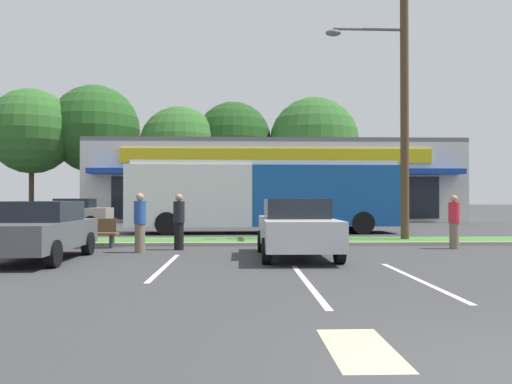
{
  "coord_description": "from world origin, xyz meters",
  "views": [
    {
      "loc": [
        -2.64,
        -4.33,
        1.6
      ],
      "look_at": [
        -1.92,
        18.1,
        1.86
      ],
      "focal_mm": 36.07,
      "sensor_mm": 36.0,
      "label": 1
    }
  ],
  "objects": [
    {
      "name": "grass_median",
      "position": [
        0.0,
        14.0,
        0.06
      ],
      "size": [
        56.0,
        2.2,
        0.12
      ],
      "primitive_type": "cube",
      "color": "#427A2D",
      "rests_on": "ground_plane"
    },
    {
      "name": "curb_lip",
      "position": [
        0.0,
        12.78,
        0.06
      ],
      "size": [
        56.0,
        0.24,
        0.12
      ],
      "primitive_type": "cube",
      "color": "#99968C",
      "rests_on": "ground_plane"
    },
    {
      "name": "parking_stripe_0",
      "position": [
        -4.38,
        7.74,
        0.0
      ],
      "size": [
        0.12,
        4.8,
        0.01
      ],
      "primitive_type": "cube",
      "color": "silver",
      "rests_on": "ground_plane"
    },
    {
      "name": "parking_stripe_1",
      "position": [
        -1.37,
        5.31,
        0.0
      ],
      "size": [
        0.12,
        4.8,
        0.01
      ],
      "primitive_type": "cube",
      "color": "silver",
      "rests_on": "ground_plane"
    },
    {
      "name": "parking_stripe_2",
      "position": [
        0.85,
        5.61,
        0.0
      ],
      "size": [
        0.12,
        4.8,
        0.01
      ],
      "primitive_type": "cube",
      "color": "silver",
      "rests_on": "ground_plane"
    },
    {
      "name": "lot_arrow",
      "position": [
        -1.36,
        1.09,
        0.0
      ],
      "size": [
        0.7,
        1.6,
        0.01
      ],
      "primitive_type": "cube",
      "color": "beige",
      "rests_on": "ground_plane"
    },
    {
      "name": "storefront_building",
      "position": [
        -0.14,
        35.83,
        2.86
      ],
      "size": [
        26.23,
        13.01,
        5.71
      ],
      "color": "beige",
      "rests_on": "ground_plane"
    },
    {
      "name": "tree_far_left",
      "position": [
        -21.36,
        42.44,
        7.6
      ],
      "size": [
        7.63,
        7.63,
        11.43
      ],
      "color": "#473323",
      "rests_on": "ground_plane"
    },
    {
      "name": "tree_left",
      "position": [
        -16.23,
        44.39,
        8.06
      ],
      "size": [
        8.28,
        8.28,
        12.21
      ],
      "color": "#473323",
      "rests_on": "ground_plane"
    },
    {
      "name": "tree_mid_left",
      "position": [
        -8.14,
        42.77,
        6.3
      ],
      "size": [
        7.3,
        7.3,
        9.95
      ],
      "color": "#473323",
      "rests_on": "ground_plane"
    },
    {
      "name": "tree_mid",
      "position": [
        -3.23,
        43.95,
        7.07
      ],
      "size": [
        7.09,
        7.09,
        10.63
      ],
      "color": "#473323",
      "rests_on": "ground_plane"
    },
    {
      "name": "tree_mid_right",
      "position": [
        4.27,
        43.07,
        6.81
      ],
      "size": [
        8.24,
        8.24,
        10.94
      ],
      "color": "#473323",
      "rests_on": "ground_plane"
    },
    {
      "name": "utility_pole",
      "position": [
        3.19,
        14.03,
        5.7
      ],
      "size": [
        3.03,
        2.4,
        10.69
      ],
      "color": "#4C3826",
      "rests_on": "ground_plane"
    },
    {
      "name": "city_bus",
      "position": [
        -1.54,
        19.11,
        1.77
      ],
      "size": [
        12.32,
        2.97,
        3.25
      ],
      "rotation": [
        0.0,
        0.0,
        3.17
      ],
      "color": "#144793",
      "rests_on": "ground_plane"
    },
    {
      "name": "bus_stop_bench",
      "position": [
        -7.34,
        12.21,
        0.5
      ],
      "size": [
        1.6,
        0.45,
        0.95
      ],
      "rotation": [
        0.0,
        0.0,
        3.14
      ],
      "color": "brown",
      "rests_on": "ground_plane"
    },
    {
      "name": "car_0",
      "position": [
        -12.03,
        24.76,
        0.8
      ],
      "size": [
        4.3,
        1.97,
        1.57
      ],
      "rotation": [
        0.0,
        0.0,
        3.14
      ],
      "color": "#9E998C",
      "rests_on": "ground_plane"
    },
    {
      "name": "car_2",
      "position": [
        -7.74,
        8.98,
        0.77
      ],
      "size": [
        1.89,
        4.33,
        1.52
      ],
      "rotation": [
        0.0,
        0.0,
        -1.57
      ],
      "color": "#515459",
      "rests_on": "ground_plane"
    },
    {
      "name": "car_3",
      "position": [
        -1.1,
        9.51,
        0.8
      ],
      "size": [
        2.0,
        4.46,
        1.57
      ],
      "rotation": [
        0.0,
        0.0,
        -1.57
      ],
      "color": "#B7B7BC",
      "rests_on": "ground_plane"
    },
    {
      "name": "pedestrian_near_bench",
      "position": [
        -5.56,
        10.81,
        0.88
      ],
      "size": [
        0.35,
        0.35,
        1.74
      ],
      "rotation": [
        0.0,
        0.0,
        0.76
      ],
      "color": "#726651",
      "rests_on": "ground_plane"
    },
    {
      "name": "pedestrian_by_pole",
      "position": [
        -4.51,
        11.6,
        0.87
      ],
      "size": [
        0.35,
        0.35,
        1.73
      ],
      "rotation": [
        0.0,
        0.0,
        2.94
      ],
      "color": "black",
      "rests_on": "ground_plane"
    },
    {
      "name": "pedestrian_mid",
      "position": [
        4.12,
        11.65,
        0.85
      ],
      "size": [
        0.34,
        0.34,
        1.69
      ],
      "rotation": [
        0.0,
        0.0,
        1.4
      ],
      "color": "#726651",
      "rests_on": "ground_plane"
    }
  ]
}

